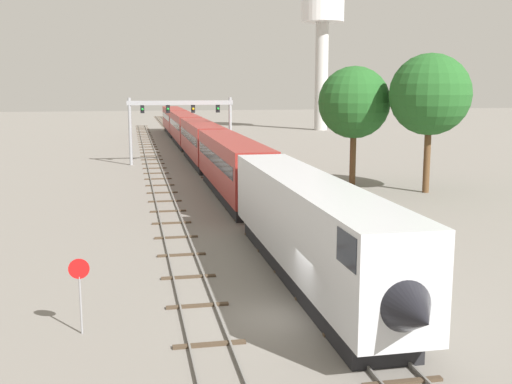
{
  "coord_description": "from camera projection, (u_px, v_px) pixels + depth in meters",
  "views": [
    {
      "loc": [
        -6.0,
        -22.74,
        9.12
      ],
      "look_at": [
        1.0,
        12.0,
        3.0
      ],
      "focal_mm": 43.82,
      "sensor_mm": 36.0,
      "label": 1
    }
  ],
  "objects": [
    {
      "name": "ground_plane",
      "position": [
        291.0,
        318.0,
        24.69
      ],
      "size": [
        400.0,
        400.0,
        0.0
      ],
      "primitive_type": "plane",
      "color": "gray"
    },
    {
      "name": "track_main",
      "position": [
        192.0,
        153.0,
        83.03
      ],
      "size": [
        2.6,
        200.0,
        0.16
      ],
      "color": "slate",
      "rests_on": "ground"
    },
    {
      "name": "track_near",
      "position": [
        157.0,
        176.0,
        62.64
      ],
      "size": [
        2.6,
        160.0,
        0.16
      ],
      "color": "slate",
      "rests_on": "ground"
    },
    {
      "name": "passenger_train",
      "position": [
        201.0,
        141.0,
        72.64
      ],
      "size": [
        3.04,
        111.88,
        4.8
      ],
      "color": "silver",
      "rests_on": "ground"
    },
    {
      "name": "signal_gantry",
      "position": [
        181.0,
        115.0,
        71.62
      ],
      "size": [
        12.1,
        0.49,
        7.64
      ],
      "color": "#999BA0",
      "rests_on": "ground"
    },
    {
      "name": "water_tower",
      "position": [
        322.0,
        22.0,
        122.65
      ],
      "size": [
        8.57,
        8.57,
        27.79
      ],
      "color": "beige",
      "rests_on": "ground"
    },
    {
      "name": "stop_sign",
      "position": [
        80.0,
        285.0,
        22.82
      ],
      "size": [
        0.76,
        0.08,
        2.88
      ],
      "color": "gray",
      "rests_on": "ground"
    },
    {
      "name": "trackside_tree_left",
      "position": [
        430.0,
        95.0,
        51.98
      ],
      "size": [
        6.81,
        6.81,
        11.7
      ],
      "color": "brown",
      "rests_on": "ground"
    },
    {
      "name": "trackside_tree_mid",
      "position": [
        354.0,
        103.0,
        55.84
      ],
      "size": [
        6.45,
        6.45,
        10.75
      ],
      "color": "brown",
      "rests_on": "ground"
    }
  ]
}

